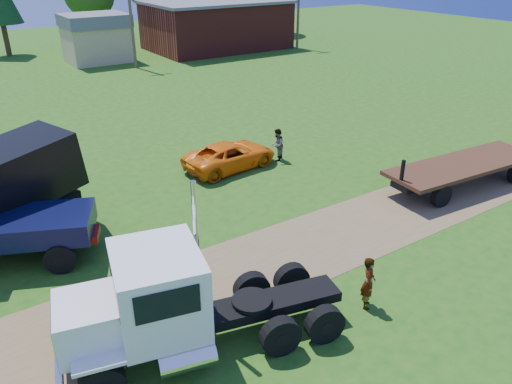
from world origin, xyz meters
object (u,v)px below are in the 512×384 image
white_semi_tractor (164,305)px  orange_pickup (230,155)px  spectator_a (368,283)px  flatbed_trailer (463,168)px

white_semi_tractor → orange_pickup: 13.59m
orange_pickup → spectator_a: bearing=163.7°
white_semi_tractor → flatbed_trailer: white_semi_tractor is taller
white_semi_tractor → orange_pickup: size_ratio=1.66×
flatbed_trailer → spectator_a: bearing=-154.3°
orange_pickup → spectator_a: spectator_a is taller
orange_pickup → flatbed_trailer: size_ratio=0.59×
white_semi_tractor → flatbed_trailer: size_ratio=0.98×
orange_pickup → spectator_a: size_ratio=2.80×
orange_pickup → flatbed_trailer: 11.58m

